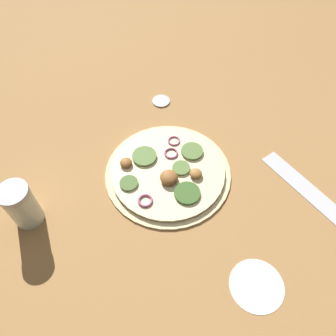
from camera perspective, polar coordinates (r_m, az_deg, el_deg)
ground_plane at (r=0.71m, az=0.00°, el=-0.89°), size 3.00×3.00×0.00m
pizza at (r=0.70m, az=-0.03°, el=-0.57°), size 0.27×0.27×0.03m
spice_jar at (r=0.67m, az=-24.14°, el=-5.97°), size 0.06×0.06×0.10m
loose_cap at (r=0.86m, az=-1.41°, el=11.66°), size 0.05×0.05×0.01m
flour_patch at (r=0.62m, az=15.19°, el=-19.16°), size 0.10×0.10×0.00m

